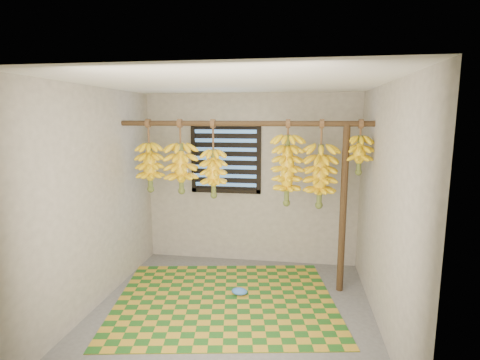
% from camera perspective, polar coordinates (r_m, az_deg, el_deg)
% --- Properties ---
extents(floor, '(3.00, 3.00, 0.01)m').
position_cam_1_polar(floor, '(4.29, -1.21, -19.42)').
color(floor, '#545454').
rests_on(floor, ground).
extents(ceiling, '(3.00, 3.00, 0.01)m').
position_cam_1_polar(ceiling, '(3.77, -1.34, 14.61)').
color(ceiling, silver).
rests_on(ceiling, wall_back).
extents(wall_back, '(3.00, 0.01, 2.40)m').
position_cam_1_polar(wall_back, '(5.31, 1.60, 0.09)').
color(wall_back, gray).
rests_on(wall_back, floor).
extents(wall_left, '(0.01, 3.00, 2.40)m').
position_cam_1_polar(wall_left, '(4.37, -21.09, -2.61)').
color(wall_left, gray).
rests_on(wall_left, floor).
extents(wall_right, '(0.01, 3.00, 2.40)m').
position_cam_1_polar(wall_right, '(3.89, 21.19, -4.08)').
color(wall_right, gray).
rests_on(wall_right, floor).
extents(window, '(1.00, 0.04, 1.00)m').
position_cam_1_polar(window, '(5.30, -2.19, 3.33)').
color(window, black).
rests_on(window, wall_back).
extents(hanging_pole, '(3.00, 0.06, 0.06)m').
position_cam_1_polar(hanging_pole, '(4.45, 0.30, 8.61)').
color(hanging_pole, '#453019').
rests_on(hanging_pole, wall_left).
extents(support_post, '(0.08, 0.08, 2.00)m').
position_cam_1_polar(support_post, '(4.55, 15.44, -4.43)').
color(support_post, '#453019').
rests_on(support_post, floor).
extents(woven_mat, '(2.76, 2.36, 0.01)m').
position_cam_1_polar(woven_mat, '(4.51, -2.28, -17.77)').
color(woven_mat, '#20591A').
rests_on(woven_mat, floor).
extents(plastic_bag, '(0.21, 0.16, 0.08)m').
position_cam_1_polar(plastic_bag, '(4.59, -0.08, -16.61)').
color(plastic_bag, '#3A74D8').
rests_on(plastic_bag, woven_mat).
extents(banana_bunch_a, '(0.31, 0.31, 0.89)m').
position_cam_1_polar(banana_bunch_a, '(4.80, -13.57, 1.94)').
color(banana_bunch_a, brown).
rests_on(banana_bunch_a, hanging_pole).
extents(banana_bunch_b, '(0.40, 0.40, 0.90)m').
position_cam_1_polar(banana_bunch_b, '(4.66, -8.97, 1.79)').
color(banana_bunch_b, brown).
rests_on(banana_bunch_b, hanging_pole).
extents(banana_bunch_c, '(0.31, 0.31, 0.94)m').
position_cam_1_polar(banana_bunch_c, '(4.56, -4.05, 1.05)').
color(banana_bunch_c, brown).
rests_on(banana_bunch_c, hanging_pole).
extents(banana_bunch_d, '(0.35, 0.35, 1.01)m').
position_cam_1_polar(banana_bunch_d, '(4.44, 7.20, 1.49)').
color(banana_bunch_d, brown).
rests_on(banana_bunch_d, hanging_pole).
extents(banana_bunch_e, '(0.38, 0.38, 1.02)m').
position_cam_1_polar(banana_bunch_e, '(4.45, 12.08, 0.60)').
color(banana_bunch_e, brown).
rests_on(banana_bunch_e, hanging_pole).
extents(banana_bunch_f, '(0.29, 0.29, 0.62)m').
position_cam_1_polar(banana_bunch_f, '(4.47, 17.72, 3.69)').
color(banana_bunch_f, brown).
rests_on(banana_bunch_f, hanging_pole).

